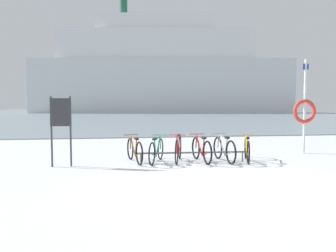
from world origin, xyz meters
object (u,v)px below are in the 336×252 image
object	(u,v)px
bicycle_1	(156,150)
ferry_ship	(160,73)
bicycle_0	(135,150)
bicycle_4	(224,149)
bicycle_3	(201,150)
bicycle_5	(247,149)
info_sign	(61,119)
bicycle_2	(178,149)
rescue_post	(305,109)

from	to	relation	value
bicycle_1	ferry_ship	xyz separation A→B (m)	(7.10, 57.50, 7.72)
bicycle_0	bicycle_4	bearing A→B (deg)	-5.08
bicycle_0	bicycle_3	world-z (taller)	bicycle_3
bicycle_5	info_sign	distance (m)	5.36
bicycle_0	bicycle_3	xyz separation A→B (m)	(1.94, -0.18, 0.00)
bicycle_2	ferry_ship	distance (m)	58.42
bicycle_3	info_sign	size ratio (longest dim) A/B	0.88
bicycle_4	rescue_post	distance (m)	3.63
bicycle_3	bicycle_4	world-z (taller)	bicycle_4
bicycle_3	rescue_post	world-z (taller)	rescue_post
bicycle_1	bicycle_2	bearing A→B (deg)	-3.83
bicycle_0	rescue_post	xyz separation A→B (m)	(5.84, 0.95, 1.15)
bicycle_1	bicycle_0	bearing A→B (deg)	171.10
info_sign	bicycle_3	bearing A→B (deg)	2.84
bicycle_4	bicycle_5	size ratio (longest dim) A/B	1.06
bicycle_2	bicycle_5	world-z (taller)	bicycle_2
info_sign	bicycle_0	bearing A→B (deg)	10.82
bicycle_1	bicycle_3	xyz separation A→B (m)	(1.31, -0.09, 0.01)
bicycle_3	bicycle_4	size ratio (longest dim) A/B	1.00
bicycle_0	info_sign	xyz separation A→B (m)	(-1.98, -0.38, 0.93)
bicycle_2	bicycle_4	xyz separation A→B (m)	(1.35, -0.09, -0.02)
bicycle_5	bicycle_3	bearing A→B (deg)	175.40
bicycle_4	bicycle_5	world-z (taller)	bicycle_4
rescue_post	ferry_ship	bearing A→B (deg)	88.08
bicycle_1	rescue_post	distance (m)	5.44
bicycle_0	bicycle_5	distance (m)	3.31
bicycle_3	ferry_ship	xyz separation A→B (m)	(5.79, 57.59, 7.72)
bicycle_3	rescue_post	size ratio (longest dim) A/B	0.52
bicycle_1	ferry_ship	size ratio (longest dim) A/B	0.03
bicycle_0	bicycle_4	xyz separation A→B (m)	(2.61, -0.23, 0.01)
bicycle_3	bicycle_5	world-z (taller)	bicycle_3
bicycle_2	rescue_post	world-z (taller)	rescue_post
bicycle_3	info_sign	world-z (taller)	info_sign
ferry_ship	bicycle_0	bearing A→B (deg)	-97.67
bicycle_4	info_sign	distance (m)	4.68
ferry_ship	rescue_post	bearing A→B (deg)	-91.92
bicycle_0	info_sign	bearing A→B (deg)	-169.18
bicycle_5	ferry_ship	bearing A→B (deg)	85.61
ferry_ship	bicycle_3	bearing A→B (deg)	-95.74
rescue_post	bicycle_3	bearing A→B (deg)	-163.77
bicycle_0	bicycle_1	distance (m)	0.64
bicycle_3	bicycle_4	bearing A→B (deg)	-4.11
bicycle_5	info_sign	xyz separation A→B (m)	(-5.28, -0.08, 0.92)
bicycle_2	bicycle_5	bearing A→B (deg)	-4.27
bicycle_5	rescue_post	bearing A→B (deg)	26.08
bicycle_0	rescue_post	bearing A→B (deg)	9.26
bicycle_2	bicycle_3	distance (m)	0.68
bicycle_2	rescue_post	distance (m)	4.84
bicycle_1	info_sign	world-z (taller)	info_sign
bicycle_1	bicycle_5	bearing A→B (deg)	-4.17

